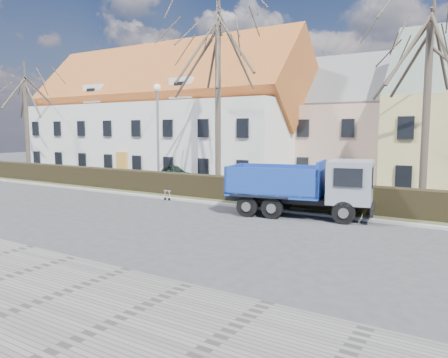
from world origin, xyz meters
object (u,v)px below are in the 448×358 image
Objects in this scene: parked_car_a at (177,173)px; cart_frame at (164,195)px; dump_truck at (294,187)px; streetlight at (158,137)px.

cart_frame is at bearing -125.19° from parked_car_a.
dump_truck reaches higher than parked_car_a.
streetlight is at bearing -135.23° from parked_car_a.
parked_car_a reaches higher than cart_frame.
dump_truck is 14.60m from parked_car_a.
cart_frame is 8.34m from parked_car_a.
dump_truck is at bearing -1.91° from cart_frame.
dump_truck is at bearing -15.43° from streetlight.
streetlight reaches higher than dump_truck.
parked_car_a is (-1.85, 4.21, -2.78)m from streetlight.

